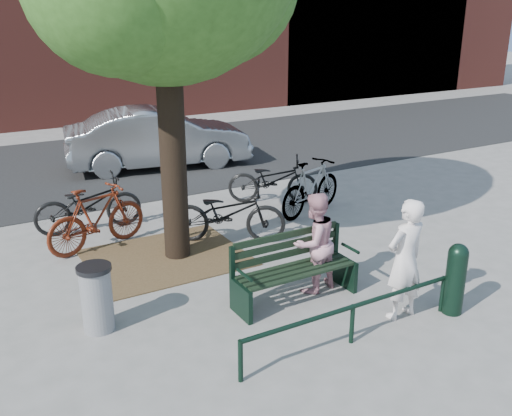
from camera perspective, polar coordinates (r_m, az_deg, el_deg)
ground at (r=7.90m, az=3.91°, el=-9.20°), size 90.00×90.00×0.00m
dirt_pit at (r=9.25m, az=-8.97°, el=-4.92°), size 2.40×2.00×0.02m
road at (r=15.23m, az=-14.22°, el=4.38°), size 40.00×7.00×0.01m
park_bench at (r=7.74m, az=3.66°, el=-5.85°), size 1.74×0.54×0.97m
guard_railing at (r=6.87m, az=9.65°, el=-10.25°), size 3.06×0.06×0.51m
person_left at (r=7.40m, az=14.68°, el=-5.00°), size 0.60×0.41×1.59m
person_right at (r=7.91m, az=5.83°, el=-3.47°), size 0.77×0.64×1.43m
bollard at (r=7.80m, az=19.34°, el=-6.47°), size 0.26×0.26×0.97m
litter_bin at (r=7.29m, az=-15.64°, el=-8.64°), size 0.42×0.42×0.86m
bicycle_a at (r=10.53m, az=-16.44°, el=0.37°), size 1.92×0.78×0.99m
bicycle_b at (r=9.69m, az=-15.64°, el=-0.93°), size 1.85×0.96×1.07m
bicycle_c at (r=9.61m, az=-2.88°, el=-0.51°), size 2.03×1.61×1.03m
bicycle_d at (r=10.99m, az=5.55°, el=2.09°), size 1.85×1.04×1.07m
bicycle_e at (r=11.62m, az=1.70°, el=2.83°), size 1.89×1.50×0.96m
parked_car at (r=14.47m, az=-9.75°, el=6.91°), size 4.69×2.34×1.48m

